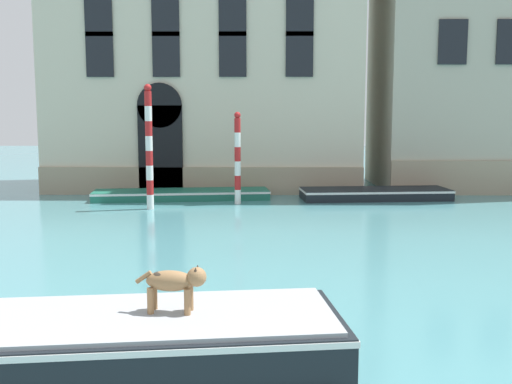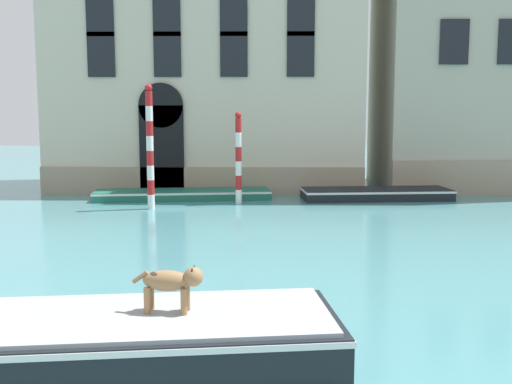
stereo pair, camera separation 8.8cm
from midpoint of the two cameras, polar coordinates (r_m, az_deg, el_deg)
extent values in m
cube|color=beige|center=(27.27, -4.52, 13.83)|extent=(13.09, 6.00, 12.56)
cube|color=tan|center=(24.22, -5.05, 1.06)|extent=(13.09, 0.16, 1.12)
cube|color=black|center=(24.33, -8.86, 3.94)|extent=(1.77, 0.14, 3.58)
cylinder|color=black|center=(24.28, -8.95, 8.15)|extent=(1.77, 0.14, 1.77)
cube|color=black|center=(24.90, -14.44, 12.57)|extent=(1.08, 0.10, 1.75)
cube|color=black|center=(24.36, -8.33, 12.84)|extent=(1.08, 0.10, 1.75)
cube|color=black|center=(24.09, -2.01, 12.97)|extent=(1.08, 0.10, 1.75)
cube|color=black|center=(24.10, 4.38, 12.95)|extent=(1.08, 0.10, 1.75)
cube|color=black|center=(25.10, -14.56, 16.13)|extent=(1.08, 0.10, 1.75)
cube|color=black|center=(24.56, -8.41, 16.49)|extent=(1.08, 0.10, 1.75)
cube|color=black|center=(24.29, -2.03, 16.66)|extent=(1.08, 0.10, 1.75)
cube|color=black|center=(24.30, 4.42, 16.64)|extent=(1.08, 0.10, 1.75)
cube|color=black|center=(25.22, 18.46, 13.41)|extent=(1.12, 0.10, 1.73)
cube|color=black|center=(8.47, -18.98, -13.51)|extent=(7.82, 2.95, 0.59)
cube|color=white|center=(8.39, -19.05, -12.01)|extent=(7.86, 2.99, 0.08)
cube|color=#9EA3A8|center=(8.36, -19.08, -11.42)|extent=(7.58, 2.76, 0.06)
cylinder|color=#997047|center=(8.19, -6.28, -9.94)|extent=(0.09, 0.09, 0.35)
cylinder|color=#997047|center=(8.01, -6.57, -10.35)|extent=(0.09, 0.09, 0.35)
cylinder|color=#997047|center=(8.30, -9.67, -9.76)|extent=(0.09, 0.09, 0.35)
cylinder|color=#997047|center=(8.12, -10.03, -10.16)|extent=(0.09, 0.09, 0.35)
ellipsoid|color=#997047|center=(8.08, -8.18, -8.36)|extent=(0.67, 0.33, 0.28)
ellipsoid|color=#382D23|center=(8.08, -8.87, -7.81)|extent=(0.30, 0.22, 0.10)
sphere|color=#997047|center=(7.98, -5.67, -8.04)|extent=(0.26, 0.26, 0.26)
cone|color=#382D23|center=(8.03, -5.58, -7.24)|extent=(0.08, 0.08, 0.10)
cone|color=#382D23|center=(7.89, -5.78, -7.50)|extent=(0.08, 0.08, 0.10)
cylinder|color=#997047|center=(8.16, -10.65, -7.95)|extent=(0.23, 0.08, 0.19)
cube|color=#1E6651|center=(23.08, -6.87, -0.24)|extent=(6.78, 2.36, 0.35)
cube|color=white|center=(23.06, -6.88, 0.05)|extent=(6.81, 2.39, 0.08)
cube|color=#B2B7BC|center=(23.08, -6.87, -0.28)|extent=(3.77, 1.60, 0.32)
cube|color=black|center=(23.35, 11.46, -0.18)|extent=(5.73, 2.25, 0.40)
cube|color=white|center=(23.34, 11.47, 0.16)|extent=(5.76, 2.28, 0.08)
cube|color=#9EA3A8|center=(23.36, 11.46, -0.23)|extent=(3.18, 1.58, 0.36)
cylinder|color=white|center=(20.86, -9.83, -0.92)|extent=(0.24, 0.24, 0.50)
cylinder|color=#B21E1E|center=(20.79, -9.86, 0.45)|extent=(0.24, 0.24, 0.50)
cylinder|color=white|center=(20.74, -9.89, 1.82)|extent=(0.24, 0.24, 0.50)
cylinder|color=#B21E1E|center=(20.70, -9.92, 3.20)|extent=(0.24, 0.24, 0.50)
cylinder|color=white|center=(20.66, -9.96, 4.59)|extent=(0.24, 0.24, 0.50)
cylinder|color=#B21E1E|center=(20.65, -9.99, 5.97)|extent=(0.24, 0.24, 0.50)
cylinder|color=white|center=(20.64, -10.02, 7.36)|extent=(0.24, 0.24, 0.50)
cylinder|color=#B21E1E|center=(20.65, -10.05, 8.76)|extent=(0.24, 0.24, 0.50)
sphere|color=#B21E1E|center=(20.66, -10.08, 9.75)|extent=(0.25, 0.25, 0.25)
cylinder|color=white|center=(21.73, -1.55, -0.45)|extent=(0.22, 0.22, 0.52)
cylinder|color=#B21E1E|center=(21.66, -1.55, 0.90)|extent=(0.22, 0.22, 0.52)
cylinder|color=white|center=(21.61, -1.56, 2.26)|extent=(0.22, 0.22, 0.52)
cylinder|color=#B21E1E|center=(21.57, -1.56, 3.63)|extent=(0.22, 0.22, 0.52)
cylinder|color=white|center=(21.54, -1.57, 5.00)|extent=(0.22, 0.22, 0.52)
cylinder|color=#B21E1E|center=(21.52, -1.57, 6.38)|extent=(0.22, 0.22, 0.52)
sphere|color=#B21E1E|center=(21.52, -1.58, 7.33)|extent=(0.23, 0.23, 0.23)
camera|label=1|loc=(0.04, -89.84, 0.02)|focal=42.00mm
camera|label=2|loc=(0.04, 90.16, -0.02)|focal=42.00mm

